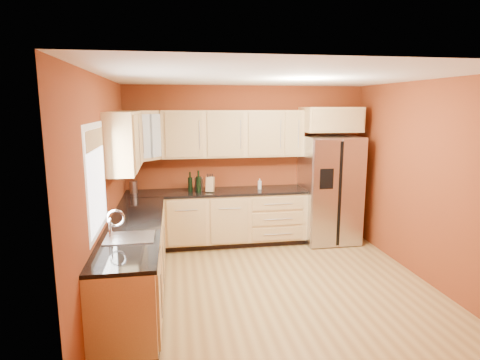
# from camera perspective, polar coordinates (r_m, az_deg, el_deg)

# --- Properties ---
(floor) EXTENTS (4.00, 4.00, 0.00)m
(floor) POSITION_cam_1_polar(r_m,az_deg,el_deg) (5.28, 4.94, -14.98)
(floor) COLOR olive
(floor) RESTS_ON ground
(ceiling) EXTENTS (4.00, 4.00, 0.00)m
(ceiling) POSITION_cam_1_polar(r_m,az_deg,el_deg) (4.78, 5.45, 14.41)
(ceiling) COLOR white
(ceiling) RESTS_ON wall_back
(wall_back) EXTENTS (4.00, 0.04, 2.60)m
(wall_back) POSITION_cam_1_polar(r_m,az_deg,el_deg) (6.79, 0.93, 2.30)
(wall_back) COLOR maroon
(wall_back) RESTS_ON floor
(wall_front) EXTENTS (4.00, 0.04, 2.60)m
(wall_front) POSITION_cam_1_polar(r_m,az_deg,el_deg) (3.04, 14.80, -8.48)
(wall_front) COLOR maroon
(wall_front) RESTS_ON floor
(wall_left) EXTENTS (0.04, 4.00, 2.60)m
(wall_left) POSITION_cam_1_polar(r_m,az_deg,el_deg) (4.78, -18.72, -1.78)
(wall_left) COLOR maroon
(wall_left) RESTS_ON floor
(wall_right) EXTENTS (0.04, 4.00, 2.60)m
(wall_right) POSITION_cam_1_polar(r_m,az_deg,el_deg) (5.71, 25.01, -0.28)
(wall_right) COLOR maroon
(wall_right) RESTS_ON floor
(base_cabinets_back) EXTENTS (2.90, 0.60, 0.88)m
(base_cabinets_back) POSITION_cam_1_polar(r_m,az_deg,el_deg) (6.61, -3.34, -5.59)
(base_cabinets_back) COLOR tan
(base_cabinets_back) RESTS_ON floor
(base_cabinets_left) EXTENTS (0.60, 2.80, 0.88)m
(base_cabinets_left) POSITION_cam_1_polar(r_m,az_deg,el_deg) (4.99, -14.66, -11.39)
(base_cabinets_left) COLOR tan
(base_cabinets_left) RESTS_ON floor
(countertop_back) EXTENTS (2.90, 0.62, 0.04)m
(countertop_back) POSITION_cam_1_polar(r_m,az_deg,el_deg) (6.49, -3.37, -1.71)
(countertop_back) COLOR black
(countertop_back) RESTS_ON base_cabinets_back
(countertop_left) EXTENTS (0.62, 2.80, 0.04)m
(countertop_left) POSITION_cam_1_polar(r_m,az_deg,el_deg) (4.84, -14.79, -6.32)
(countertop_left) COLOR black
(countertop_left) RESTS_ON base_cabinets_left
(upper_cabinets_back) EXTENTS (2.30, 0.33, 0.75)m
(upper_cabinets_back) POSITION_cam_1_polar(r_m,az_deg,el_deg) (6.54, -0.96, 6.60)
(upper_cabinets_back) COLOR tan
(upper_cabinets_back) RESTS_ON wall_back
(upper_cabinets_left) EXTENTS (0.33, 1.35, 0.75)m
(upper_cabinets_left) POSITION_cam_1_polar(r_m,az_deg,el_deg) (5.39, -16.11, 5.36)
(upper_cabinets_left) COLOR tan
(upper_cabinets_left) RESTS_ON wall_left
(corner_upper_cabinet) EXTENTS (0.67, 0.67, 0.75)m
(corner_upper_cabinet) POSITION_cam_1_polar(r_m,az_deg,el_deg) (6.32, -13.66, 6.17)
(corner_upper_cabinet) COLOR tan
(corner_upper_cabinet) RESTS_ON wall_back
(over_fridge_cabinet) EXTENTS (0.92, 0.60, 0.40)m
(over_fridge_cabinet) POSITION_cam_1_polar(r_m,az_deg,el_deg) (6.82, 12.78, 8.40)
(over_fridge_cabinet) COLOR tan
(over_fridge_cabinet) RESTS_ON wall_back
(refrigerator) EXTENTS (0.90, 0.75, 1.78)m
(refrigerator) POSITION_cam_1_polar(r_m,az_deg,el_deg) (6.89, 12.62, -1.31)
(refrigerator) COLOR #B1B1B6
(refrigerator) RESTS_ON floor
(window) EXTENTS (0.03, 0.90, 1.00)m
(window) POSITION_cam_1_polar(r_m,az_deg,el_deg) (4.25, -19.70, 0.11)
(window) COLOR white
(window) RESTS_ON wall_left
(sink_faucet) EXTENTS (0.50, 0.42, 0.30)m
(sink_faucet) POSITION_cam_1_polar(r_m,az_deg,el_deg) (4.31, -15.49, -6.06)
(sink_faucet) COLOR white
(sink_faucet) RESTS_ON countertop_left
(canister_left) EXTENTS (0.12, 0.12, 0.19)m
(canister_left) POSITION_cam_1_polar(r_m,az_deg,el_deg) (6.49, -14.90, -0.99)
(canister_left) COLOR #B1B1B6
(canister_left) RESTS_ON countertop_back
(canister_right) EXTENTS (0.17, 0.17, 0.22)m
(canister_right) POSITION_cam_1_polar(r_m,az_deg,el_deg) (6.49, -5.87, -0.57)
(canister_right) COLOR #B1B1B6
(canister_right) RESTS_ON countertop_back
(wine_bottle_a) EXTENTS (0.10, 0.10, 0.35)m
(wine_bottle_a) POSITION_cam_1_polar(r_m,az_deg,el_deg) (6.35, -5.92, -0.21)
(wine_bottle_a) COLOR black
(wine_bottle_a) RESTS_ON countertop_back
(wine_bottle_b) EXTENTS (0.08, 0.08, 0.32)m
(wine_bottle_b) POSITION_cam_1_polar(r_m,az_deg,el_deg) (6.41, -7.10, -0.27)
(wine_bottle_b) COLOR black
(wine_bottle_b) RESTS_ON countertop_back
(knife_block) EXTENTS (0.15, 0.14, 0.24)m
(knife_block) POSITION_cam_1_polar(r_m,az_deg,el_deg) (6.39, -4.27, -0.62)
(knife_block) COLOR tan
(knife_block) RESTS_ON countertop_back
(soap_dispenser) EXTENTS (0.07, 0.07, 0.17)m
(soap_dispenser) POSITION_cam_1_polar(r_m,az_deg,el_deg) (6.59, 2.81, -0.56)
(soap_dispenser) COLOR silver
(soap_dispenser) RESTS_ON countertop_back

